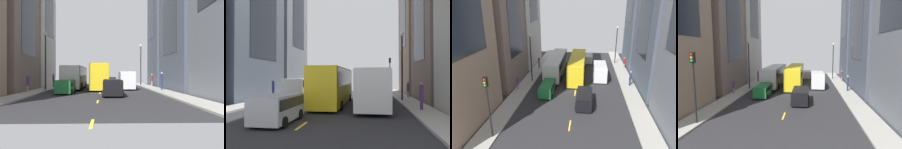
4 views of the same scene
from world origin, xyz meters
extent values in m
plane|color=#28282B|center=(0.00, 0.00, 0.00)|extent=(41.92, 41.92, 0.00)
cube|color=#9E9B93|center=(-7.84, 0.00, 0.07)|extent=(2.24, 44.00, 0.15)
cube|color=#9E9B93|center=(7.84, 0.00, 0.07)|extent=(2.24, 44.00, 0.15)
cube|color=yellow|center=(0.00, -21.00, 0.01)|extent=(0.16, 2.00, 0.01)
cube|color=yellow|center=(0.00, -12.60, 0.01)|extent=(0.16, 2.00, 0.01)
cube|color=yellow|center=(0.00, -4.20, 0.01)|extent=(0.16, 2.00, 0.01)
cube|color=yellow|center=(0.00, 4.20, 0.01)|extent=(0.16, 2.00, 0.01)
cube|color=yellow|center=(0.00, 12.60, 0.01)|extent=(0.16, 2.00, 0.01)
cube|color=#4C5666|center=(12.66, -0.69, 10.88)|extent=(6.99, 11.89, 21.76)
cube|color=#1E232D|center=(12.66, -0.69, 10.88)|extent=(7.06, 6.54, 11.97)
cube|color=silver|center=(-3.90, 3.80, 1.77)|extent=(2.55, 11.99, 3.00)
cube|color=black|center=(-3.90, 3.80, 2.62)|extent=(2.60, 11.03, 1.20)
cube|color=beige|center=(-3.90, 3.80, 3.31)|extent=(2.45, 11.51, 0.08)
cylinder|color=black|center=(-5.08, 7.52, 0.50)|extent=(0.46, 1.00, 1.00)
cylinder|color=black|center=(-2.73, 7.52, 0.50)|extent=(0.46, 1.00, 1.00)
cylinder|color=black|center=(-5.08, 0.08, 0.50)|extent=(0.46, 1.00, 1.00)
cylinder|color=black|center=(-2.73, 0.08, 0.50)|extent=(0.46, 1.00, 1.00)
cube|color=yellow|center=(-0.14, 2.82, 1.86)|extent=(2.45, 12.03, 3.30)
cube|color=black|center=(-0.14, 2.82, 2.72)|extent=(2.50, 11.07, 1.48)
cube|color=gold|center=(-0.14, 2.82, 3.55)|extent=(2.35, 11.55, 0.08)
cylinder|color=black|center=(-1.26, 6.54, 0.38)|extent=(0.44, 0.76, 0.76)
cylinder|color=black|center=(0.99, 6.54, 0.38)|extent=(0.44, 0.76, 0.76)
cylinder|color=black|center=(-1.26, -0.91, 0.38)|extent=(0.44, 0.76, 0.76)
cylinder|color=black|center=(0.99, -0.91, 0.38)|extent=(0.44, 0.76, 0.76)
cube|color=white|center=(3.68, 1.90, 1.35)|extent=(2.05, 5.17, 2.30)
cube|color=black|center=(3.68, 1.90, 2.10)|extent=(2.09, 4.76, 0.69)
cube|color=silver|center=(3.68, 1.90, 2.54)|extent=(1.97, 4.96, 0.08)
cylinder|color=black|center=(2.73, 3.50, 0.36)|extent=(0.37, 0.72, 0.72)
cylinder|color=black|center=(4.62, 3.50, 0.36)|extent=(0.37, 0.72, 0.72)
cylinder|color=black|center=(2.73, 0.30, 0.36)|extent=(0.37, 0.72, 0.72)
cylinder|color=black|center=(4.62, 0.30, 0.36)|extent=(0.37, 0.72, 0.72)
cube|color=#B7BABF|center=(1.64, 11.93, 0.88)|extent=(1.82, 4.21, 1.41)
cube|color=black|center=(1.64, 11.93, 1.23)|extent=(1.85, 3.87, 0.59)
cube|color=#9C9EA2|center=(1.64, 11.93, 1.62)|extent=(1.74, 4.04, 0.08)
cylinder|color=black|center=(0.81, 13.24, 0.31)|extent=(0.33, 0.62, 0.62)
cylinder|color=black|center=(2.48, 13.24, 0.31)|extent=(0.33, 0.62, 0.62)
cylinder|color=black|center=(0.81, 10.63, 0.31)|extent=(0.33, 0.62, 0.62)
cylinder|color=black|center=(2.48, 10.63, 0.31)|extent=(0.33, 0.62, 0.62)
cube|color=black|center=(1.35, -7.77, 0.88)|extent=(1.88, 4.59, 1.43)
cube|color=black|center=(1.35, -7.77, 1.25)|extent=(1.92, 4.22, 0.60)
cube|color=black|center=(1.35, -7.77, 1.64)|extent=(1.81, 4.40, 0.08)
cylinder|color=black|center=(0.48, -6.35, 0.31)|extent=(0.34, 0.62, 0.62)
cylinder|color=black|center=(2.21, -6.35, 0.31)|extent=(0.34, 0.62, 0.62)
cylinder|color=black|center=(0.48, -9.19, 0.31)|extent=(0.34, 0.62, 0.62)
cylinder|color=black|center=(2.21, -9.19, 0.31)|extent=(0.34, 0.62, 0.62)
cube|color=#1E7238|center=(-3.88, -4.99, 0.83)|extent=(1.71, 4.35, 1.33)
cube|color=black|center=(-3.88, -4.99, 1.17)|extent=(1.74, 4.00, 0.56)
cube|color=#1A612F|center=(-3.88, -4.99, 1.54)|extent=(1.64, 4.17, 0.08)
cylinder|color=black|center=(-4.66, -3.65, 0.31)|extent=(0.31, 0.62, 0.62)
cylinder|color=black|center=(-3.09, -3.65, 0.31)|extent=(0.31, 0.62, 0.62)
cylinder|color=black|center=(-4.66, -6.34, 0.31)|extent=(0.31, 0.62, 0.62)
cylinder|color=black|center=(-3.09, -6.34, 0.31)|extent=(0.31, 0.62, 0.62)
cylinder|color=#593372|center=(-7.73, 6.32, 0.50)|extent=(0.23, 0.23, 0.71)
cylinder|color=#593372|center=(-7.73, 6.32, 1.48)|extent=(0.30, 0.30, 1.25)
sphere|color=tan|center=(-7.73, 6.32, 2.22)|extent=(0.22, 0.22, 0.22)
cylinder|color=navy|center=(8.12, -0.88, 0.56)|extent=(0.26, 0.26, 0.83)
cylinder|color=navy|center=(8.12, -0.88, 1.60)|extent=(0.34, 0.34, 1.24)
sphere|color=beige|center=(8.12, -0.88, 2.35)|extent=(0.25, 0.25, 0.25)
cylinder|color=gray|center=(-8.40, -4.19, 0.51)|extent=(0.24, 0.24, 0.72)
cylinder|color=#593372|center=(-8.40, -4.19, 1.38)|extent=(0.33, 0.33, 1.03)
sphere|color=#8C6647|center=(-8.40, -4.19, 2.01)|extent=(0.21, 0.21, 0.21)
cylinder|color=black|center=(-7.12, -15.50, 2.71)|extent=(0.14, 0.14, 5.12)
cube|color=black|center=(-7.12, -15.50, 5.72)|extent=(0.32, 0.32, 0.90)
sphere|color=red|center=(-7.12, -15.68, 5.97)|extent=(0.20, 0.20, 0.20)
sphere|color=orange|center=(-7.12, -15.68, 5.72)|extent=(0.20, 0.20, 0.20)
sphere|color=green|center=(-7.12, -15.68, 5.47)|extent=(0.20, 0.20, 0.20)
cylinder|color=black|center=(-7.22, -0.73, 3.72)|extent=(0.18, 0.18, 7.14)
sphere|color=silver|center=(-7.22, -0.73, 7.47)|extent=(0.44, 0.44, 0.44)
camera|label=1|loc=(0.61, -31.71, 2.30)|focal=37.62mm
camera|label=2|loc=(-3.83, 24.15, 2.70)|focal=34.65mm
camera|label=3|loc=(1.64, -31.31, 12.29)|focal=33.28mm
camera|label=4|loc=(2.53, -30.50, 6.39)|focal=31.13mm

